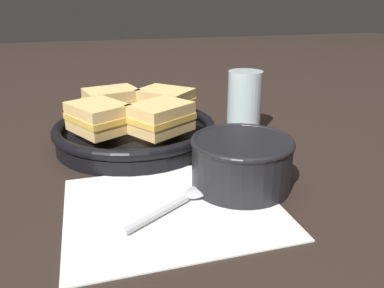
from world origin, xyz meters
name	(u,v)px	position (x,y,z in m)	size (l,w,h in m)	color
ground_plane	(185,186)	(0.00, 0.00, 0.00)	(4.00, 4.00, 0.00)	black
napkin	(173,206)	(-0.03, -0.05, 0.00)	(0.26, 0.22, 0.00)	white
soup_bowl	(241,160)	(0.07, -0.02, 0.04)	(0.14, 0.14, 0.07)	black
spoon	(188,197)	(-0.01, -0.04, 0.01)	(0.13, 0.09, 0.01)	#B7B7BC
skillet	(135,132)	(-0.04, 0.18, 0.02)	(0.28, 0.40, 0.04)	black
sandwich_near_left	(165,101)	(0.02, 0.21, 0.07)	(0.12, 0.12, 0.05)	#DBB26B
sandwich_near_right	(112,101)	(-0.08, 0.24, 0.07)	(0.11, 0.09, 0.05)	#DBB26B
sandwich_far_left	(98,117)	(-0.10, 0.15, 0.07)	(0.11, 0.12, 0.05)	#DBB26B
sandwich_far_right	(160,118)	(-0.01, 0.12, 0.07)	(0.12, 0.11, 0.05)	#DBB26B
drinking_glass	(244,103)	(0.16, 0.18, 0.06)	(0.06, 0.06, 0.12)	silver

